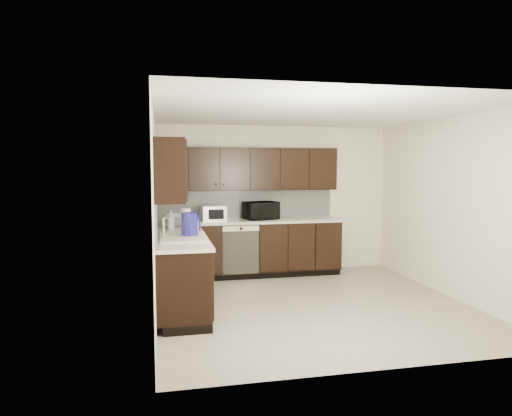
{
  "coord_description": "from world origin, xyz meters",
  "views": [
    {
      "loc": [
        -1.94,
        -5.61,
        1.82
      ],
      "look_at": [
        -0.63,
        0.6,
        1.23
      ],
      "focal_mm": 32.0,
      "sensor_mm": 36.0,
      "label": 1
    }
  ],
  "objects_px": {
    "sink": "(182,243)",
    "microwave": "(261,211)",
    "toaster_oven": "(213,213)",
    "blue_pitcher": "(190,225)",
    "storage_bin": "(181,221)"
  },
  "relations": [
    {
      "from": "sink",
      "to": "toaster_oven",
      "type": "relative_size",
      "value": 2.12
    },
    {
      "from": "sink",
      "to": "blue_pitcher",
      "type": "xyz_separation_m",
      "value": [
        0.1,
        0.07,
        0.21
      ]
    },
    {
      "from": "sink",
      "to": "storage_bin",
      "type": "height_order",
      "value": "sink"
    },
    {
      "from": "toaster_oven",
      "to": "storage_bin",
      "type": "distance_m",
      "value": 0.78
    },
    {
      "from": "sink",
      "to": "microwave",
      "type": "bearing_deg",
      "value": 51.43
    },
    {
      "from": "toaster_oven",
      "to": "blue_pitcher",
      "type": "xyz_separation_m",
      "value": [
        -0.48,
        -1.61,
        0.03
      ]
    },
    {
      "from": "toaster_oven",
      "to": "blue_pitcher",
      "type": "relative_size",
      "value": 1.27
    },
    {
      "from": "storage_bin",
      "to": "blue_pitcher",
      "type": "height_order",
      "value": "blue_pitcher"
    },
    {
      "from": "sink",
      "to": "toaster_oven",
      "type": "height_order",
      "value": "sink"
    },
    {
      "from": "storage_bin",
      "to": "blue_pitcher",
      "type": "bearing_deg",
      "value": -86.74
    },
    {
      "from": "microwave",
      "to": "blue_pitcher",
      "type": "distance_m",
      "value": 2.09
    },
    {
      "from": "storage_bin",
      "to": "blue_pitcher",
      "type": "xyz_separation_m",
      "value": [
        0.06,
        -1.05,
        0.07
      ]
    },
    {
      "from": "sink",
      "to": "microwave",
      "type": "relative_size",
      "value": 1.55
    },
    {
      "from": "sink",
      "to": "microwave",
      "type": "height_order",
      "value": "microwave"
    },
    {
      "from": "microwave",
      "to": "toaster_oven",
      "type": "height_order",
      "value": "microwave"
    }
  ]
}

